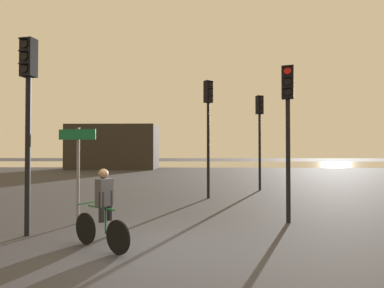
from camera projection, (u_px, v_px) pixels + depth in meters
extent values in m
plane|color=#333338|center=(160.00, 251.00, 5.91)|extent=(120.00, 120.00, 0.00)
cube|color=#9E937F|center=(194.00, 164.00, 40.48)|extent=(80.00, 16.00, 0.01)
cube|color=#2D2823|center=(114.00, 147.00, 30.72)|extent=(8.77, 4.00, 4.47)
cylinder|color=black|center=(288.00, 160.00, 8.20)|extent=(0.12, 0.12, 3.40)
cube|color=black|center=(288.00, 82.00, 8.24)|extent=(0.38, 0.33, 0.90)
cylinder|color=red|center=(287.00, 71.00, 8.11)|extent=(0.19, 0.09, 0.19)
cube|color=black|center=(287.00, 67.00, 8.10)|extent=(0.22, 0.17, 0.02)
cylinder|color=black|center=(288.00, 81.00, 8.11)|extent=(0.19, 0.09, 0.19)
cube|color=black|center=(287.00, 77.00, 8.09)|extent=(0.22, 0.17, 0.02)
cylinder|color=black|center=(288.00, 92.00, 8.10)|extent=(0.19, 0.09, 0.19)
cube|color=black|center=(288.00, 88.00, 8.09)|extent=(0.22, 0.17, 0.02)
cylinder|color=black|center=(28.00, 156.00, 6.97)|extent=(0.12, 0.12, 3.71)
cube|color=black|center=(29.00, 58.00, 7.01)|extent=(0.37, 0.31, 0.90)
cylinder|color=black|center=(24.00, 44.00, 6.88)|extent=(0.19, 0.08, 0.19)
cube|color=black|center=(23.00, 39.00, 6.87)|extent=(0.21, 0.16, 0.02)
cylinder|color=black|center=(24.00, 56.00, 6.88)|extent=(0.19, 0.08, 0.19)
cube|color=black|center=(23.00, 51.00, 6.86)|extent=(0.21, 0.16, 0.02)
cylinder|color=black|center=(24.00, 69.00, 6.87)|extent=(0.19, 0.08, 0.19)
cube|color=black|center=(23.00, 64.00, 6.86)|extent=(0.21, 0.16, 0.02)
cylinder|color=black|center=(260.00, 152.00, 14.63)|extent=(0.12, 0.12, 3.73)
cube|color=black|center=(260.00, 105.00, 14.66)|extent=(0.38, 0.34, 0.90)
cylinder|color=black|center=(261.00, 99.00, 14.54)|extent=(0.19, 0.10, 0.19)
cube|color=black|center=(261.00, 96.00, 14.53)|extent=(0.22, 0.18, 0.02)
cylinder|color=black|center=(261.00, 105.00, 14.54)|extent=(0.19, 0.10, 0.19)
cube|color=black|center=(261.00, 102.00, 14.52)|extent=(0.22, 0.18, 0.02)
cylinder|color=black|center=(261.00, 110.00, 14.53)|extent=(0.19, 0.10, 0.19)
cube|color=black|center=(261.00, 108.00, 14.52)|extent=(0.22, 0.18, 0.02)
cylinder|color=black|center=(208.00, 150.00, 12.28)|extent=(0.12, 0.12, 3.93)
cube|color=black|center=(208.00, 92.00, 12.32)|extent=(0.40, 0.39, 0.90)
cylinder|color=black|center=(210.00, 84.00, 12.22)|extent=(0.17, 0.14, 0.19)
cube|color=black|center=(211.00, 81.00, 12.21)|extent=(0.22, 0.21, 0.02)
cylinder|color=black|center=(210.00, 91.00, 12.22)|extent=(0.17, 0.14, 0.19)
cube|color=black|center=(211.00, 89.00, 12.20)|extent=(0.22, 0.21, 0.02)
cylinder|color=black|center=(210.00, 98.00, 12.21)|extent=(0.17, 0.14, 0.19)
cube|color=black|center=(211.00, 96.00, 12.20)|extent=(0.22, 0.21, 0.02)
cylinder|color=slate|center=(78.00, 175.00, 8.10)|extent=(0.08, 0.08, 2.60)
cube|color=#116038|center=(77.00, 134.00, 8.06)|extent=(1.09, 0.23, 0.28)
cylinder|color=black|center=(86.00, 228.00, 6.34)|extent=(0.56, 0.41, 0.66)
cylinder|color=black|center=(118.00, 237.00, 5.71)|extent=(0.56, 0.41, 0.66)
cylinder|color=#1E592D|center=(101.00, 208.00, 6.03)|extent=(0.71, 0.52, 0.04)
cylinder|color=#1E592D|center=(106.00, 220.00, 5.94)|extent=(0.04, 0.04, 0.55)
cylinder|color=#1E592D|center=(87.00, 203.00, 6.32)|extent=(0.29, 0.39, 0.03)
cylinder|color=black|center=(110.00, 205.00, 6.02)|extent=(0.11, 0.11, 0.60)
cylinder|color=black|center=(101.00, 207.00, 5.86)|extent=(0.11, 0.11, 0.60)
cube|color=#3F3F47|center=(104.00, 192.00, 5.98)|extent=(0.34, 0.36, 0.54)
sphere|color=#846047|center=(103.00, 174.00, 6.00)|extent=(0.20, 0.20, 0.20)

